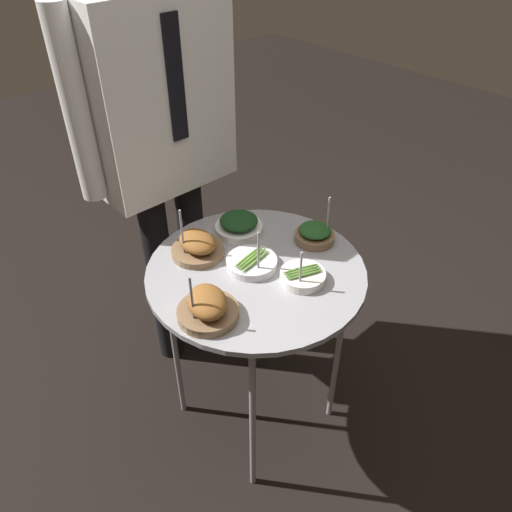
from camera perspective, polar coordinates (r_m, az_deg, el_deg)
name	(u,v)px	position (r m, az deg, el deg)	size (l,w,h in m)	color
ground_plane	(256,411)	(2.03, 0.00, -17.25)	(8.00, 8.00, 0.00)	black
serving_cart	(256,282)	(1.54, 0.00, -3.03)	(0.66, 0.66, 0.71)	#939399
bowl_roast_back_right	(208,307)	(1.33, -5.56, -5.84)	(0.17, 0.17, 0.16)	brown
bowl_roast_center	(198,246)	(1.55, -6.69, 1.16)	(0.17, 0.17, 0.18)	brown
bowl_asparagus_far_rim	(303,276)	(1.46, 5.34, -2.31)	(0.13, 0.13, 0.13)	silver
bowl_spinach_near_rim	(315,234)	(1.61, 6.74, 2.52)	(0.13, 0.13, 0.16)	brown
bowl_spinach_front_right	(239,225)	(1.64, -1.98, 3.56)	(0.16, 0.16, 0.06)	white
bowl_asparagus_mid_left	(251,263)	(1.50, -0.53, -0.76)	(0.16, 0.16, 0.15)	silver
waiter_figure	(159,119)	(1.68, -10.99, 15.16)	(0.60, 0.23, 1.63)	black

